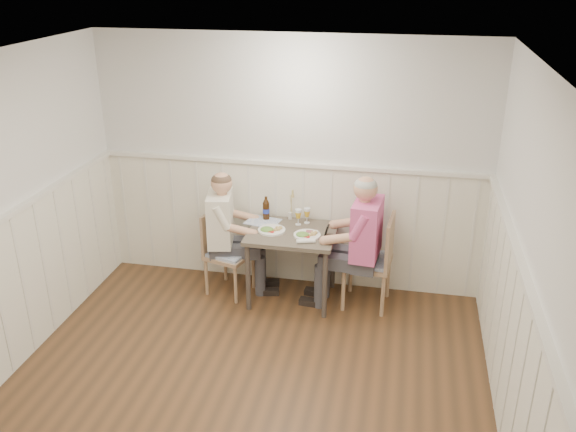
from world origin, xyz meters
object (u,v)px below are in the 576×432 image
object	(u,v)px
diner_cream	(225,242)
chair_left	(225,249)
chair_right	(374,258)
dining_table	(292,241)
beer_bottle	(266,209)
man_in_pink	(361,254)
grass_vase	(290,205)

from	to	relation	value
diner_cream	chair_left	bearing A→B (deg)	-142.66
chair_right	diner_cream	distance (m)	1.51
dining_table	diner_cream	size ratio (longest dim) A/B	0.65
dining_table	diner_cream	xyz separation A→B (m)	(-0.70, 0.03, -0.09)
chair_left	beer_bottle	size ratio (longest dim) A/B	3.51
man_in_pink	diner_cream	distance (m)	1.39
dining_table	grass_vase	distance (m)	0.41
chair_left	man_in_pink	bearing A→B (deg)	-2.78
chair_left	grass_vase	size ratio (longest dim) A/B	2.56
dining_table	man_in_pink	distance (m)	0.69
diner_cream	dining_table	bearing A→B (deg)	-2.39
dining_table	chair_right	xyz separation A→B (m)	(0.81, 0.03, -0.12)
beer_bottle	grass_vase	bearing A→B (deg)	13.00
dining_table	chair_right	world-z (taller)	chair_right
man_in_pink	beer_bottle	xyz separation A→B (m)	(-1.01, 0.29, 0.27)
dining_table	beer_bottle	bearing A→B (deg)	142.29
dining_table	grass_vase	bearing A→B (deg)	104.43
diner_cream	grass_vase	xyz separation A→B (m)	(0.62, 0.27, 0.35)
diner_cream	beer_bottle	world-z (taller)	diner_cream
chair_right	diner_cream	bearing A→B (deg)	-179.80
chair_right	beer_bottle	size ratio (longest dim) A/B	3.85
diner_cream	beer_bottle	xyz separation A→B (m)	(0.38, 0.22, 0.30)
diner_cream	beer_bottle	distance (m)	0.53
chair_left	chair_right	bearing A→B (deg)	0.43
chair_left	man_in_pink	world-z (taller)	man_in_pink
dining_table	diner_cream	distance (m)	0.71
dining_table	grass_vase	xyz separation A→B (m)	(-0.08, 0.30, 0.26)
man_in_pink	chair_left	bearing A→B (deg)	177.22
man_in_pink	beer_bottle	world-z (taller)	man_in_pink
dining_table	man_in_pink	world-z (taller)	man_in_pink
grass_vase	man_in_pink	bearing A→B (deg)	-24.38
chair_left	beer_bottle	xyz separation A→B (m)	(0.39, 0.22, 0.39)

